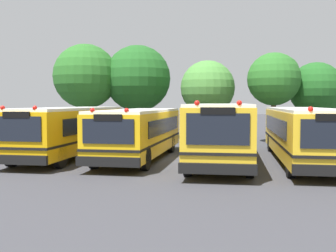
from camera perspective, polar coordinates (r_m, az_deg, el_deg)
ground_plane at (r=19.52m, az=1.62°, el=-4.71°), size 160.00×160.00×0.00m
school_bus_0 at (r=20.94m, az=-13.59°, el=-0.48°), size 2.78×10.07×2.60m
school_bus_1 at (r=19.61m, az=-4.07°, el=-0.78°), size 2.72×9.53×2.52m
school_bus_2 at (r=19.03m, az=7.50°, el=-0.50°), size 2.65×11.28×2.79m
school_bus_3 at (r=19.64m, az=18.41°, el=-0.81°), size 2.64×11.57×2.59m
tree_0 at (r=30.85m, az=-11.18°, el=6.93°), size 4.74×4.74×7.03m
tree_1 at (r=30.81m, az=-4.57°, el=6.71°), size 4.94×4.94×7.01m
tree_2 at (r=29.09m, az=5.53°, el=5.25°), size 3.86×3.86×5.71m
tree_3 at (r=28.36m, az=14.83°, el=6.52°), size 3.55×3.55×6.07m
tree_4 at (r=30.06m, az=19.72°, el=4.90°), size 3.75×3.70×5.51m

